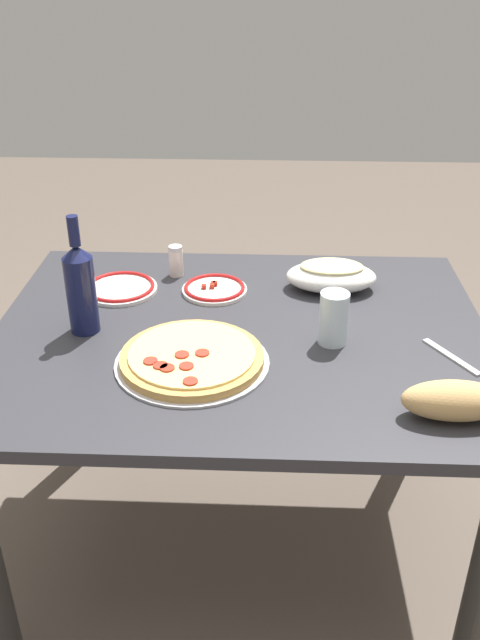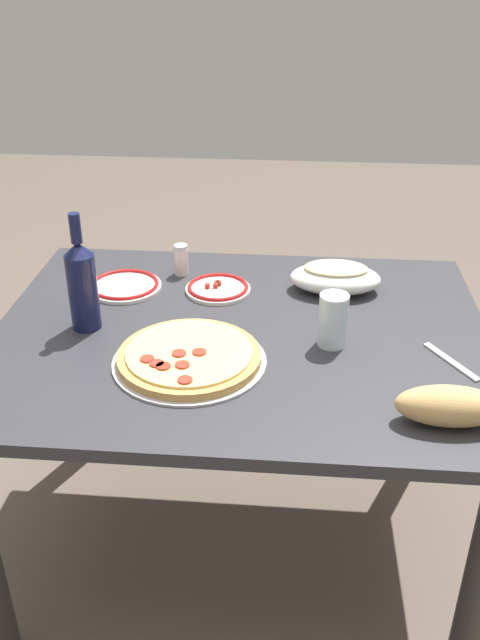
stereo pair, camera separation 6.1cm
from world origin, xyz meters
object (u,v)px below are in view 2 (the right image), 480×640
(baked_pasta_dish, at_px, (335,276))
(water_glass, at_px, (333,320))
(wine_bottle, at_px, (82,284))
(bread_loaf, at_px, (450,406))
(side_plate_near, at_px, (125,286))
(pepperoni_pizza, at_px, (189,357))
(spice_shaker, at_px, (181,260))
(side_plate_far, at_px, (218,288))
(dining_table, at_px, (240,372))

(baked_pasta_dish, bearing_deg, water_glass, -93.48)
(wine_bottle, bearing_deg, bread_loaf, -21.22)
(side_plate_near, bearing_deg, water_glass, -24.17)
(wine_bottle, relative_size, water_glass, 2.28)
(baked_pasta_dish, bearing_deg, bread_loaf, -70.70)
(pepperoni_pizza, distance_m, spice_shaker, 0.47)
(baked_pasta_dish, relative_size, side_plate_far, 1.39)
(water_glass, height_order, bread_loaf, water_glass)
(baked_pasta_dish, relative_size, water_glass, 1.90)
(pepperoni_pizza, height_order, side_plate_far, pepperoni_pizza)
(dining_table, height_order, water_glass, water_glass)
(water_glass, bearing_deg, side_plate_near, 155.83)
(pepperoni_pizza, distance_m, water_glass, 0.34)
(pepperoni_pizza, distance_m, side_plate_near, 0.42)
(pepperoni_pizza, xyz_separation_m, baked_pasta_dish, (0.33, 0.39, 0.03))
(spice_shaker, bearing_deg, bread_loaf, -45.36)
(side_plate_far, xyz_separation_m, bread_loaf, (0.51, -0.53, 0.03))
(side_plate_near, relative_size, side_plate_far, 1.13)
(dining_table, distance_m, side_plate_far, 0.25)
(pepperoni_pizza, bearing_deg, bread_loaf, -17.95)
(bread_loaf, bearing_deg, side_plate_far, 133.78)
(pepperoni_pizza, distance_m, wine_bottle, 0.32)
(wine_bottle, xyz_separation_m, side_plate_near, (0.04, 0.21, -0.11))
(wine_bottle, relative_size, bread_loaf, 1.39)
(bread_loaf, bearing_deg, baked_pasta_dish, 109.30)
(water_glass, relative_size, side_plate_far, 0.73)
(baked_pasta_dish, relative_size, side_plate_near, 1.22)
(baked_pasta_dish, height_order, water_glass, water_glass)
(baked_pasta_dish, relative_size, wine_bottle, 0.83)
(side_plate_far, bearing_deg, baked_pasta_dish, 6.01)
(wine_bottle, relative_size, side_plate_near, 1.47)
(dining_table, height_order, bread_loaf, bread_loaf)
(wine_bottle, xyz_separation_m, spice_shaker, (0.18, 0.32, -0.07))
(dining_table, xyz_separation_m, bread_loaf, (0.43, -0.32, 0.16))
(water_glass, height_order, spice_shaker, water_glass)
(side_plate_far, height_order, bread_loaf, bread_loaf)
(baked_pasta_dish, xyz_separation_m, water_glass, (-0.02, -0.28, 0.02))
(pepperoni_pizza, xyz_separation_m, spice_shaker, (-0.09, 0.46, 0.03))
(dining_table, relative_size, wine_bottle, 4.11)
(dining_table, bearing_deg, side_plate_far, 110.35)
(baked_pasta_dish, relative_size, spice_shaker, 2.76)
(side_plate_near, xyz_separation_m, side_plate_far, (0.25, 0.01, 0.00))
(pepperoni_pizza, xyz_separation_m, water_glass, (0.32, 0.11, 0.05))
(water_glass, relative_size, bread_loaf, 0.61)
(spice_shaker, bearing_deg, dining_table, -58.13)
(dining_table, bearing_deg, water_glass, -11.16)
(spice_shaker, bearing_deg, baked_pasta_dish, -9.01)
(wine_bottle, height_order, spice_shaker, wine_bottle)
(side_plate_near, xyz_separation_m, spice_shaker, (0.14, 0.11, 0.03))
(pepperoni_pizza, relative_size, spice_shaker, 3.93)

